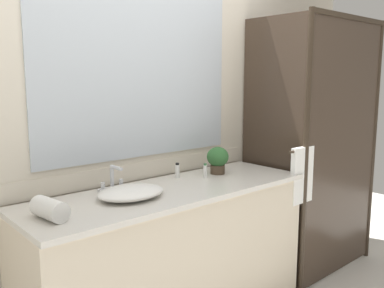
% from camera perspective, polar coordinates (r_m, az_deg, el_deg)
% --- Properties ---
extents(wall_back_with_mirror, '(4.40, 0.06, 2.60)m').
position_cam_1_polar(wall_back_with_mirror, '(2.65, -7.37, 3.93)').
color(wall_back_with_mirror, beige).
rests_on(wall_back_with_mirror, ground_plane).
extents(vanity_cabinet, '(1.80, 0.58, 0.90)m').
position_cam_1_polar(vanity_cabinet, '(2.61, -2.72, -15.68)').
color(vanity_cabinet, beige).
rests_on(vanity_cabinet, ground_plane).
extents(shower_enclosure, '(1.20, 0.59, 2.00)m').
position_cam_1_polar(shower_enclosure, '(3.25, 17.32, -0.62)').
color(shower_enclosure, '#2D2319').
rests_on(shower_enclosure, ground_plane).
extents(sink_basin, '(0.38, 0.29, 0.06)m').
position_cam_1_polar(sink_basin, '(2.28, -8.39, -6.59)').
color(sink_basin, white).
rests_on(sink_basin, vanity_cabinet).
extents(faucet, '(0.17, 0.13, 0.15)m').
position_cam_1_polar(faucet, '(2.43, -10.85, -5.24)').
color(faucet, silver).
rests_on(faucet, vanity_cabinet).
extents(potted_plant, '(0.15, 0.15, 0.18)m').
position_cam_1_polar(potted_plant, '(2.80, 3.56, -2.06)').
color(potted_plant, '#473828').
rests_on(potted_plant, vanity_cabinet).
extents(amenity_bottle_shampoo, '(0.02, 0.02, 0.10)m').
position_cam_1_polar(amenity_bottle_shampoo, '(2.70, 1.83, -3.73)').
color(amenity_bottle_shampoo, white).
rests_on(amenity_bottle_shampoo, vanity_cabinet).
extents(amenity_bottle_conditioner, '(0.03, 0.03, 0.10)m').
position_cam_1_polar(amenity_bottle_conditioner, '(2.70, -2.04, -3.68)').
color(amenity_bottle_conditioner, white).
rests_on(amenity_bottle_conditioner, vanity_cabinet).
extents(rolled_towel_near_edge, '(0.12, 0.21, 0.10)m').
position_cam_1_polar(rolled_towel_near_edge, '(2.03, -19.03, -8.46)').
color(rolled_towel_near_edge, white).
rests_on(rolled_towel_near_edge, vanity_cabinet).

